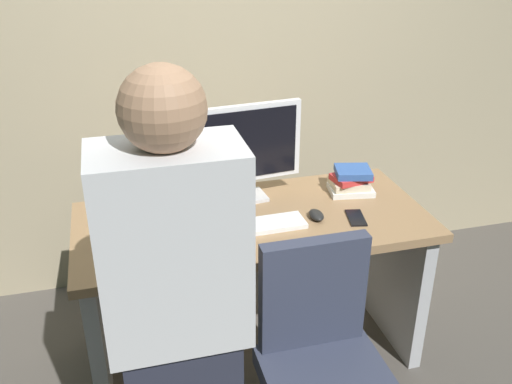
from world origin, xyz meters
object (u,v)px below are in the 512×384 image
Objects in this scene: monitor at (244,148)px; cell_phone at (356,218)px; cup_by_monitor at (159,200)px; cup_near_keyboard at (171,239)px; person_at_desk at (179,335)px; book_stack at (351,181)px; keyboard at (255,226)px; mouse at (316,215)px; office_chair at (322,380)px; desk at (253,261)px.

monitor is 0.59m from cell_phone.
cell_phone is at bearing -20.21° from cup_by_monitor.
cup_near_keyboard is 0.69× the size of cell_phone.
person_at_desk is 0.62m from cup_near_keyboard.
monitor is at bearing 173.38° from book_stack.
keyboard is 0.28m from mouse.
office_chair is at bearing -85.09° from monitor.
mouse is 0.33m from book_stack.
cup_by_monitor is (-0.40, -0.01, -0.21)m from monitor.
mouse reaches higher than keyboard.
person_at_desk is 0.97m from cup_by_monitor.
office_chair reaches higher than mouse.
cup_by_monitor is (-0.37, 0.27, 0.04)m from keyboard.
mouse is at bearing 176.21° from cell_phone.
cup_near_keyboard reaches higher than mouse.
office_chair is at bearing -82.19° from keyboard.
cell_phone is at bearing 57.59° from office_chair.
office_chair is 9.42× the size of cup_near_keyboard.
book_stack is (0.43, 0.81, 0.38)m from office_chair.
cell_phone is (-0.08, -0.25, -0.05)m from book_stack.
desk is at bearing 80.19° from keyboard.
book_stack is (0.51, -0.06, -0.20)m from monitor.
keyboard is at bearing 99.25° from office_chair.
cell_phone is at bearing 3.72° from cup_near_keyboard.
desk is at bearing 96.88° from office_chair.
person_at_desk is 0.82m from keyboard.
keyboard is 4.30× the size of mouse.
office_chair reaches higher than book_stack.
person_at_desk is 7.27× the size of book_stack.
cup_by_monitor reaches higher than mouse.
cup_near_keyboard is at bearing 85.07° from person_at_desk.
monitor reaches higher than cup_near_keyboard.
office_chair is at bearing -83.12° from desk.
person_at_desk is at bearing -122.32° from keyboard.
keyboard is 0.45m from cell_phone.
cell_phone is at bearing -15.80° from desk.
cup_by_monitor is (-0.01, 0.36, -0.00)m from cup_near_keyboard.
monitor is at bearing 84.31° from keyboard.
monitor reaches higher than mouse.
office_chair is 1.05m from cup_by_monitor.
cup_near_keyboard is 0.36m from cup_by_monitor.
book_stack is (0.53, 0.22, 0.05)m from keyboard.
monitor is at bearing 65.89° from person_at_desk.
mouse reaches higher than desk.
desk is 0.51m from cup_by_monitor.
desk is 0.95m from person_at_desk.
cup_by_monitor is at bearing 91.63° from cup_near_keyboard.
book_stack is at bearing 61.72° from office_chair.
cup_by_monitor is at bearing 142.55° from keyboard.
monitor reaches higher than desk.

